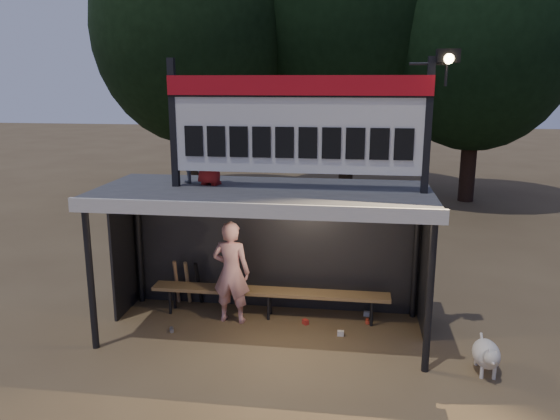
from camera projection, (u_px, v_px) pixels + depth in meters
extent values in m
plane|color=brown|center=(264.00, 331.00, 8.71)|extent=(80.00, 80.00, 0.00)
imported|color=white|center=(231.00, 272.00, 8.89)|extent=(0.66, 0.46, 1.71)
imported|color=gray|center=(192.00, 151.00, 8.54)|extent=(0.54, 0.45, 1.01)
imported|color=maroon|center=(210.00, 152.00, 8.35)|extent=(0.57, 0.45, 1.01)
cube|color=#3B3B3E|center=(263.00, 192.00, 8.19)|extent=(5.00, 2.00, 0.12)
cube|color=silver|center=(250.00, 211.00, 7.21)|extent=(5.10, 0.06, 0.20)
cylinder|color=black|center=(90.00, 278.00, 7.92)|extent=(0.10, 0.10, 2.20)
cylinder|color=black|center=(430.00, 296.00, 7.26)|extent=(0.10, 0.10, 2.20)
cylinder|color=black|center=(139.00, 243.00, 9.65)|extent=(0.10, 0.10, 2.20)
cylinder|color=black|center=(416.00, 254.00, 8.99)|extent=(0.10, 0.10, 2.20)
cube|color=black|center=(273.00, 247.00, 9.42)|extent=(5.00, 0.04, 2.20)
cube|color=black|center=(124.00, 249.00, 9.28)|extent=(0.04, 1.00, 2.20)
cube|color=black|center=(425.00, 263.00, 8.60)|extent=(0.04, 1.00, 2.20)
cylinder|color=black|center=(273.00, 187.00, 9.18)|extent=(5.00, 0.06, 0.06)
cube|color=black|center=(174.00, 124.00, 8.14)|extent=(0.10, 0.10, 1.90)
cube|color=black|center=(428.00, 126.00, 7.63)|extent=(0.10, 0.10, 1.90)
cube|color=silver|center=(297.00, 125.00, 7.88)|extent=(3.80, 0.08, 1.40)
cube|color=#B90D17|center=(297.00, 85.00, 7.71)|extent=(3.80, 0.04, 0.28)
cube|color=black|center=(296.00, 96.00, 7.74)|extent=(3.80, 0.02, 0.03)
cube|color=black|center=(194.00, 141.00, 8.10)|extent=(0.27, 0.03, 0.45)
cube|color=black|center=(216.00, 141.00, 8.06)|extent=(0.27, 0.03, 0.45)
cube|color=black|center=(239.00, 142.00, 8.01)|extent=(0.27, 0.03, 0.45)
cube|color=black|center=(261.00, 142.00, 7.96)|extent=(0.27, 0.03, 0.45)
cube|color=black|center=(285.00, 142.00, 7.92)|extent=(0.27, 0.03, 0.45)
cube|color=black|center=(308.00, 143.00, 7.87)|extent=(0.27, 0.03, 0.45)
cube|color=black|center=(331.00, 143.00, 7.82)|extent=(0.27, 0.03, 0.45)
cube|color=black|center=(355.00, 144.00, 7.78)|extent=(0.27, 0.03, 0.45)
cube|color=black|center=(379.00, 144.00, 7.73)|extent=(0.27, 0.03, 0.45)
cube|color=black|center=(404.00, 144.00, 7.69)|extent=(0.27, 0.03, 0.45)
cylinder|color=black|center=(428.00, 64.00, 7.44)|extent=(0.50, 0.04, 0.04)
cylinder|color=black|center=(446.00, 75.00, 7.44)|extent=(0.04, 0.04, 0.30)
cube|color=black|center=(448.00, 56.00, 7.34)|extent=(0.30, 0.22, 0.18)
sphere|color=#FFD88C|center=(449.00, 59.00, 7.26)|extent=(0.14, 0.14, 0.14)
cube|color=olive|center=(269.00, 292.00, 9.14)|extent=(4.00, 0.35, 0.06)
cylinder|color=black|center=(170.00, 301.00, 9.30)|extent=(0.05, 0.05, 0.45)
cylinder|color=black|center=(175.00, 296.00, 9.53)|extent=(0.05, 0.05, 0.45)
cylinder|color=black|center=(268.00, 307.00, 9.07)|extent=(0.05, 0.05, 0.45)
cylinder|color=black|center=(271.00, 301.00, 9.30)|extent=(0.05, 0.05, 0.45)
cylinder|color=black|center=(372.00, 313.00, 8.84)|extent=(0.05, 0.05, 0.45)
cylinder|color=black|center=(371.00, 307.00, 9.07)|extent=(0.05, 0.05, 0.45)
cylinder|color=black|center=(197.00, 142.00, 18.45)|extent=(0.50, 0.50, 3.74)
ellipsoid|color=black|center=(193.00, 29.00, 17.61)|extent=(6.46, 6.46, 7.48)
cylinder|color=black|center=(347.00, 133.00, 19.17)|extent=(0.50, 0.50, 4.18)
ellipsoid|color=black|center=(350.00, 10.00, 18.22)|extent=(7.22, 7.22, 8.36)
cylinder|color=black|center=(469.00, 148.00, 17.73)|extent=(0.50, 0.50, 3.52)
ellipsoid|color=black|center=(478.00, 37.00, 16.94)|extent=(6.08, 6.08, 7.04)
ellipsoid|color=beige|center=(486.00, 354.00, 7.43)|extent=(0.36, 0.58, 0.36)
sphere|color=beige|center=(492.00, 358.00, 7.14)|extent=(0.22, 0.22, 0.22)
cone|color=beige|center=(493.00, 363.00, 7.05)|extent=(0.10, 0.10, 0.10)
cone|color=beige|center=(489.00, 351.00, 7.10)|extent=(0.06, 0.06, 0.07)
cone|color=beige|center=(497.00, 352.00, 7.09)|extent=(0.06, 0.06, 0.07)
cylinder|color=silver|center=(482.00, 372.00, 7.31)|extent=(0.05, 0.05, 0.18)
cylinder|color=beige|center=(494.00, 373.00, 7.29)|extent=(0.05, 0.05, 0.18)
cylinder|color=silver|center=(476.00, 359.00, 7.65)|extent=(0.05, 0.05, 0.18)
cylinder|color=beige|center=(488.00, 360.00, 7.63)|extent=(0.05, 0.05, 0.18)
cylinder|color=beige|center=(482.00, 339.00, 7.70)|extent=(0.04, 0.16, 0.14)
cylinder|color=#906643|center=(177.00, 282.00, 9.63)|extent=(0.09, 0.27, 0.84)
cylinder|color=#A8814E|center=(188.00, 282.00, 9.61)|extent=(0.09, 0.30, 0.83)
cylinder|color=black|center=(199.00, 283.00, 9.58)|extent=(0.08, 0.33, 0.83)
cube|color=red|center=(305.00, 322.00, 8.94)|extent=(0.12, 0.12, 0.08)
cylinder|color=#A5A5A9|center=(172.00, 330.00, 8.67)|extent=(0.11, 0.14, 0.07)
cube|color=silver|center=(341.00, 333.00, 8.54)|extent=(0.10, 0.07, 0.08)
cylinder|color=red|center=(367.00, 321.00, 8.97)|extent=(0.07, 0.12, 0.07)
cube|color=silver|center=(367.00, 314.00, 9.25)|extent=(0.11, 0.08, 0.08)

